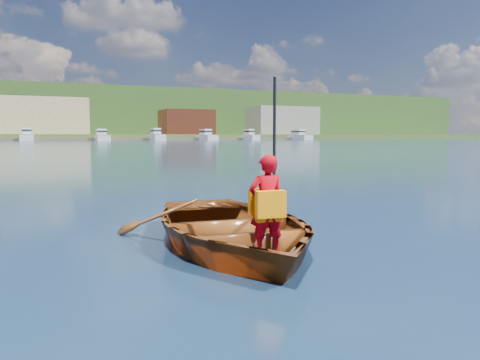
{
  "coord_description": "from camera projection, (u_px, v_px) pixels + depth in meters",
  "views": [
    {
      "loc": [
        -2.27,
        -5.24,
        1.45
      ],
      "look_at": [
        0.02,
        0.41,
        0.88
      ],
      "focal_mm": 35.0,
      "sensor_mm": 36.0,
      "label": 1
    }
  ],
  "objects": [
    {
      "name": "child_paddler",
      "position": [
        267.0,
        204.0,
        5.29
      ],
      "size": [
        0.44,
        0.35,
        2.03
      ],
      "color": "#AA020D",
      "rests_on": "ground"
    },
    {
      "name": "shoreline",
      "position": [
        55.0,
        117.0,
        223.18
      ],
      "size": [
        400.0,
        140.0,
        22.0
      ],
      "color": "#2F4F22",
      "rests_on": "ground"
    },
    {
      "name": "waterfront_buildings",
      "position": [
        32.0,
        117.0,
        154.45
      ],
      "size": [
        202.0,
        16.0,
        14.0
      ],
      "color": "brown",
      "rests_on": "ground"
    },
    {
      "name": "hillside_trees",
      "position": [
        35.0,
        100.0,
        225.88
      ],
      "size": [
        290.03,
        76.38,
        25.24
      ],
      "color": "#382314",
      "rests_on": "ground"
    },
    {
      "name": "ground",
      "position": [
        251.0,
        253.0,
        5.82
      ],
      "size": [
        600.0,
        600.0,
        0.0
      ],
      "color": "#0E233B",
      "rests_on": "ground"
    },
    {
      "name": "dock",
      "position": [
        57.0,
        139.0,
        142.23
      ],
      "size": [
        160.01,
        4.56,
        0.8
      ],
      "color": "brown",
      "rests_on": "ground"
    },
    {
      "name": "rowboat",
      "position": [
        231.0,
        227.0,
        6.13
      ],
      "size": [
        3.07,
        4.12,
        0.82
      ],
      "color": "brown",
      "rests_on": "ground"
    },
    {
      "name": "marina_yachts",
      "position": [
        107.0,
        136.0,
        143.15
      ],
      "size": [
        145.71,
        13.44,
        4.15
      ],
      "color": "silver",
      "rests_on": "ground"
    }
  ]
}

